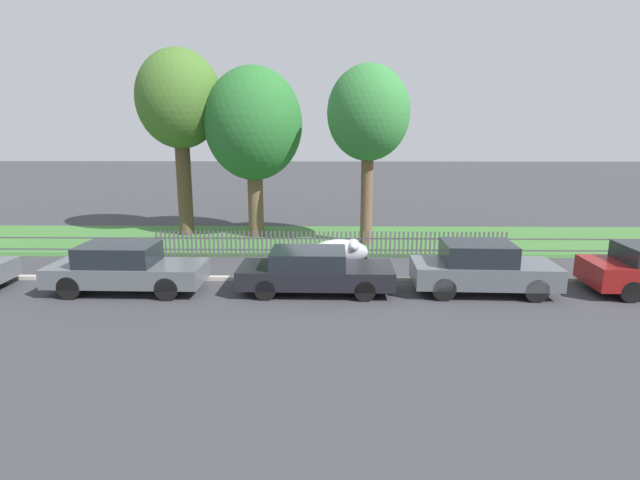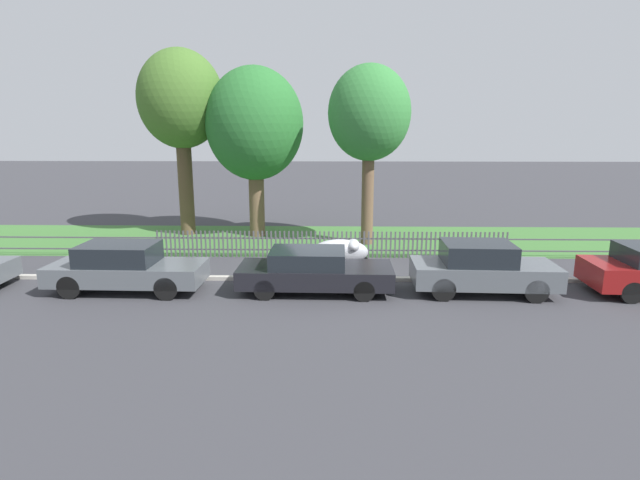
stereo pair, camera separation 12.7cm
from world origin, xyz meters
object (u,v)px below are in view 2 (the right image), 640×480
object	(u,v)px
parked_car_black_saloon	(125,267)
tree_behind_motorcycle	(255,125)
parked_car_red_compact	(482,268)
tree_mid_park	(369,115)
covered_motorcycle	(341,252)
tree_nearest_kerb	(181,102)
parked_car_navy_estate	(313,270)

from	to	relation	value
parked_car_black_saloon	tree_behind_motorcycle	xyz separation A→B (m)	(2.74, 7.89, 4.12)
parked_car_black_saloon	parked_car_red_compact	size ratio (longest dim) A/B	1.09
parked_car_red_compact	tree_mid_park	xyz separation A→B (m)	(-2.86, 6.36, 4.47)
parked_car_red_compact	covered_motorcycle	xyz separation A→B (m)	(-4.01, 2.33, -0.11)
parked_car_black_saloon	tree_nearest_kerb	bearing A→B (deg)	94.46
parked_car_navy_estate	tree_behind_motorcycle	size ratio (longest dim) A/B	0.62
covered_motorcycle	tree_mid_park	size ratio (longest dim) A/B	0.27
parked_car_black_saloon	tree_behind_motorcycle	bearing A→B (deg)	71.98
parked_car_black_saloon	tree_nearest_kerb	xyz separation A→B (m)	(-0.48, 8.22, 5.11)
parked_car_black_saloon	tree_mid_park	distance (m)	10.85
tree_nearest_kerb	tree_behind_motorcycle	world-z (taller)	tree_nearest_kerb
parked_car_navy_estate	tree_mid_park	xyz separation A→B (m)	(2.00, 6.35, 4.58)
covered_motorcycle	tree_behind_motorcycle	bearing A→B (deg)	123.16
tree_behind_motorcycle	tree_mid_park	bearing A→B (deg)	-17.31
tree_nearest_kerb	tree_behind_motorcycle	size ratio (longest dim) A/B	1.10
parked_car_black_saloon	tree_mid_park	size ratio (longest dim) A/B	0.62
covered_motorcycle	parked_car_navy_estate	bearing A→B (deg)	-110.58
parked_car_red_compact	tree_nearest_kerb	size ratio (longest dim) A/B	0.51
covered_motorcycle	tree_behind_motorcycle	distance (m)	7.83
parked_car_red_compact	tree_behind_motorcycle	world-z (taller)	tree_behind_motorcycle
parked_car_red_compact	covered_motorcycle	bearing A→B (deg)	151.86
parked_car_black_saloon	tree_behind_motorcycle	world-z (taller)	tree_behind_motorcycle
parked_car_black_saloon	parked_car_navy_estate	size ratio (longest dim) A/B	1.00
covered_motorcycle	tree_behind_motorcycle	size ratio (longest dim) A/B	0.27
tree_nearest_kerb	tree_mid_park	world-z (taller)	tree_nearest_kerb
tree_behind_motorcycle	tree_mid_park	world-z (taller)	tree_behind_motorcycle
tree_mid_park	tree_nearest_kerb	bearing A→B (deg)	167.17
parked_car_black_saloon	parked_car_navy_estate	world-z (taller)	parked_car_black_saloon
covered_motorcycle	parked_car_red_compact	bearing A→B (deg)	-30.50
tree_nearest_kerb	parked_car_red_compact	bearing A→B (deg)	-36.99
parked_car_navy_estate	tree_behind_motorcycle	distance (m)	9.31
tree_nearest_kerb	parked_car_black_saloon	bearing A→B (deg)	-86.65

